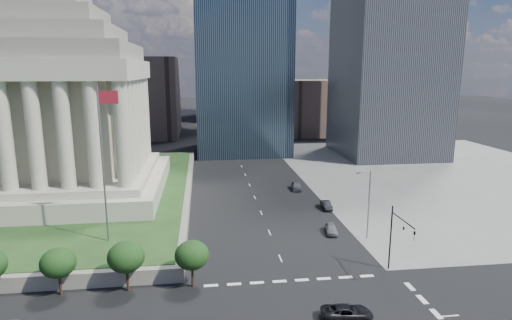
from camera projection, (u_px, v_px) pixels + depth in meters
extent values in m
plane|color=black|center=(234.00, 148.00, 132.40)|extent=(500.00, 500.00, 0.00)
cube|color=slate|center=(444.00, 174.00, 99.18)|extent=(68.00, 90.00, 0.03)
cube|color=slate|center=(9.00, 197.00, 78.18)|extent=(66.00, 70.00, 1.80)
cube|color=#203A18|center=(8.00, 192.00, 77.98)|extent=(64.00, 68.00, 0.10)
cylinder|color=slate|center=(103.00, 166.00, 53.48)|extent=(0.24, 0.24, 20.00)
cube|color=maroon|center=(108.00, 97.00, 51.87)|extent=(2.40, 0.05, 1.60)
cube|color=black|center=(241.00, 47.00, 121.61)|extent=(26.00, 26.00, 60.00)
cube|color=brown|center=(311.00, 106.00, 163.37)|extent=(20.00, 30.00, 20.00)
cube|color=brown|center=(145.00, 97.00, 154.98)|extent=(24.00, 30.00, 28.00)
cylinder|color=black|center=(390.00, 238.00, 51.06)|extent=(0.18, 0.18, 8.00)
cylinder|color=black|center=(403.00, 220.00, 47.73)|extent=(0.14, 5.50, 0.14)
cube|color=black|center=(414.00, 236.00, 45.23)|extent=(0.30, 0.30, 1.10)
cylinder|color=slate|center=(369.00, 205.00, 60.20)|extent=(0.16, 0.16, 10.00)
cylinder|color=slate|center=(364.00, 172.00, 59.10)|extent=(1.80, 0.12, 0.12)
cube|color=slate|center=(358.00, 173.00, 59.01)|extent=(0.50, 0.22, 0.14)
imported|color=black|center=(347.00, 313.00, 41.24)|extent=(2.69, 5.17, 1.39)
imported|color=gray|center=(331.00, 229.00, 63.04)|extent=(2.34, 4.35, 1.41)
imported|color=black|center=(326.00, 205.00, 74.12)|extent=(1.58, 4.10, 1.33)
imported|color=#5A5D62|center=(296.00, 186.00, 86.05)|extent=(2.35, 4.78, 1.57)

